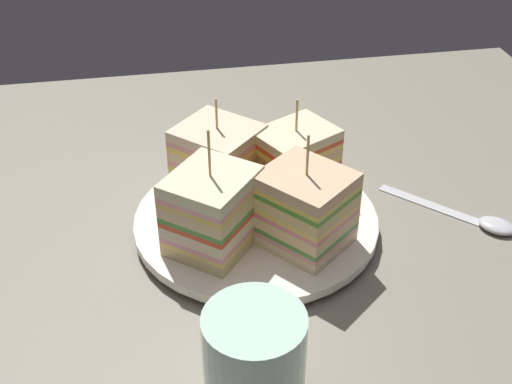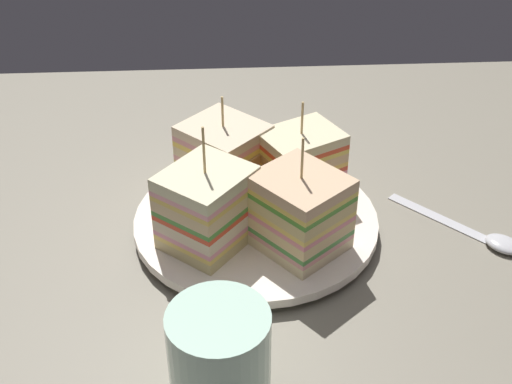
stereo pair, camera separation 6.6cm
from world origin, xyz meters
TOP-DOWN VIEW (x-y plane):
  - ground_plane at (0.00, 0.00)cm, footprint 93.19×78.75cm
  - plate at (0.00, 0.00)cm, footprint 24.45×24.45cm
  - sandwich_wedge_0 at (4.67, 3.59)cm, footprint 9.56×8.76cm
  - sandwich_wedge_1 at (-2.97, 5.09)cm, footprint 10.36×10.34cm
  - sandwich_wedge_2 at (-4.72, -3.51)cm, footprint 10.11×10.25cm
  - sandwich_wedge_3 at (3.73, -4.55)cm, footprint 10.23×10.34cm
  - chip_pile at (0.76, -1.06)cm, footprint 6.77×6.75cm
  - spoon at (22.72, -3.01)cm, footprint 11.68×12.00cm
  - drinking_glass at (-3.84, -20.54)cm, footprint 7.55×7.55cm

SIDE VIEW (x-z plane):
  - ground_plane at x=0.00cm, z-range -1.80..0.00cm
  - spoon at x=22.72cm, z-range -0.10..0.90cm
  - plate at x=0.00cm, z-range 0.17..1.82cm
  - chip_pile at x=0.76cm, z-range 1.69..2.98cm
  - drinking_glass at x=-3.84cm, z-range -0.63..7.84cm
  - sandwich_wedge_0 at x=4.67cm, z-range -0.07..10.74cm
  - sandwich_wedge_3 at x=3.73cm, z-range -0.40..11.23cm
  - sandwich_wedge_1 at x=-2.97cm, z-range 0.01..10.86cm
  - sandwich_wedge_2 at x=-4.72cm, z-range -0.69..11.71cm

